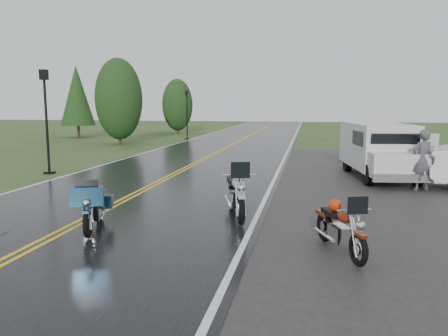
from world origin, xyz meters
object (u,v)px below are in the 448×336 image
(van_white, at_px, (370,156))
(lamp_post_near_left, at_px, (47,122))
(motorcycle_silver, at_px, (241,197))
(motorcycle_red, at_px, (359,236))
(motorcycle_teal, at_px, (87,212))
(person_at_van, at_px, (422,161))
(lamp_post_far_left, at_px, (187,115))

(van_white, height_order, lamp_post_near_left, lamp_post_near_left)
(motorcycle_silver, relative_size, van_white, 0.45)
(motorcycle_red, distance_m, lamp_post_near_left, 13.32)
(motorcycle_teal, height_order, motorcycle_silver, motorcycle_silver)
(lamp_post_near_left, bearing_deg, person_at_van, -3.92)
(motorcycle_silver, height_order, person_at_van, person_at_van)
(motorcycle_teal, distance_m, motorcycle_silver, 3.14)
(lamp_post_far_left, bearing_deg, person_at_van, -55.15)
(person_at_van, bearing_deg, motorcycle_teal, 13.99)
(motorcycle_red, distance_m, motorcycle_teal, 5.03)
(motorcycle_silver, xyz_separation_m, van_white, (3.34, 5.58, 0.33))
(motorcycle_teal, bearing_deg, lamp_post_near_left, 108.94)
(van_white, bearing_deg, lamp_post_near_left, 170.45)
(motorcycle_silver, relative_size, lamp_post_far_left, 0.61)
(lamp_post_far_left, bearing_deg, motorcycle_silver, -71.50)
(person_at_van, xyz_separation_m, lamp_post_near_left, (-13.15, 0.90, 1.05))
(motorcycle_teal, bearing_deg, motorcycle_red, -24.39)
(motorcycle_red, height_order, motorcycle_teal, motorcycle_teal)
(motorcycle_teal, bearing_deg, person_at_van, 22.62)
(motorcycle_silver, height_order, lamp_post_near_left, lamp_post_near_left)
(person_at_van, bearing_deg, motorcycle_red, 43.27)
(van_white, distance_m, lamp_post_far_left, 20.57)
(motorcycle_silver, xyz_separation_m, lamp_post_near_left, (-8.36, 5.94, 1.32))
(motorcycle_teal, relative_size, lamp_post_far_left, 0.52)
(motorcycle_teal, xyz_separation_m, person_at_van, (7.57, 6.51, 0.36))
(lamp_post_near_left, bearing_deg, motorcycle_silver, -35.38)
(lamp_post_far_left, bearing_deg, van_white, -57.60)
(lamp_post_near_left, distance_m, lamp_post_far_left, 17.01)
(motorcycle_teal, relative_size, lamp_post_near_left, 0.49)
(van_white, bearing_deg, person_at_van, -28.35)
(motorcycle_red, height_order, lamp_post_near_left, lamp_post_near_left)
(van_white, xyz_separation_m, person_at_van, (1.45, -0.54, -0.06))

